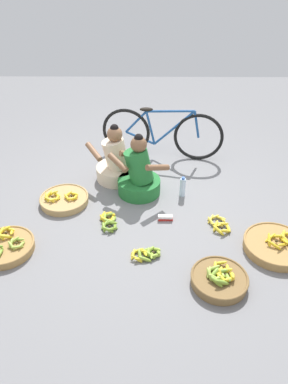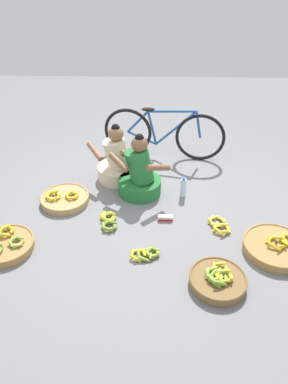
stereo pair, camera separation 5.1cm
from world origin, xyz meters
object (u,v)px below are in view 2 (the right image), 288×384
at_px(banana_basket_mid_left, 65,198).
at_px(loose_bananas_back_left, 219,225).
at_px(banana_basket_back_center, 276,247).
at_px(water_bottle, 183,187).
at_px(loose_bananas_near_vendor, 146,254).
at_px(packet_carton_stack, 165,218).
at_px(vendor_woman_behind, 117,162).
at_px(bicycle_leaning, 163,134).
at_px(loose_bananas_front_left, 109,220).
at_px(banana_basket_front_center, 6,245).
at_px(vendor_woman_front, 140,175).
at_px(banana_basket_back_right, 218,280).

bearing_deg(banana_basket_mid_left, loose_bananas_back_left, -13.36).
bearing_deg(banana_basket_back_center, water_bottle, 132.92).
height_order(loose_bananas_near_vendor, packet_carton_stack, loose_bananas_near_vendor).
distance_m(vendor_woman_behind, banana_basket_back_center, 2.14).
bearing_deg(bicycle_leaning, loose_bananas_front_left, -112.23).
bearing_deg(vendor_woman_behind, loose_bananas_near_vendor, -74.28).
distance_m(vendor_woman_behind, banana_basket_front_center, 1.69).
bearing_deg(bicycle_leaning, banana_basket_front_center, -129.46).
distance_m(vendor_woman_front, banana_basket_front_center, 1.68).
xyz_separation_m(vendor_woman_front, loose_bananas_back_left, (0.89, -0.64, -0.22)).
height_order(bicycle_leaning, banana_basket_back_right, bicycle_leaning).
bearing_deg(packet_carton_stack, banana_basket_back_center, -22.74).
bearing_deg(loose_bananas_front_left, loose_bananas_back_left, -2.29).
distance_m(vendor_woman_behind, loose_bananas_near_vendor, 1.48).
height_order(banana_basket_back_right, banana_basket_mid_left, banana_basket_back_right).
bearing_deg(loose_bananas_near_vendor, loose_bananas_front_left, 130.01).
relative_size(vendor_woman_front, loose_bananas_back_left, 2.25).
height_order(banana_basket_back_center, water_bottle, water_bottle).
distance_m(bicycle_leaning, banana_basket_back_right, 2.41).
height_order(vendor_woman_front, banana_basket_mid_left, vendor_woman_front).
height_order(banana_basket_mid_left, loose_bananas_front_left, banana_basket_mid_left).
distance_m(banana_basket_mid_left, water_bottle, 1.42).
bearing_deg(banana_basket_front_center, banana_basket_back_center, 0.83).
bearing_deg(loose_bananas_near_vendor, banana_basket_back_center, 4.67).
distance_m(vendor_woman_front, water_bottle, 0.55).
distance_m(banana_basket_mid_left, loose_bananas_front_left, 0.67).
height_order(vendor_woman_front, loose_bananas_back_left, vendor_woman_front).
bearing_deg(banana_basket_back_right, vendor_woman_front, 117.64).
bearing_deg(banana_basket_front_center, water_bottle, 27.75).
bearing_deg(banana_basket_back_right, water_bottle, 99.26).
distance_m(banana_basket_back_right, banana_basket_front_center, 2.10).
bearing_deg(bicycle_leaning, water_bottle, -76.83).
relative_size(vendor_woman_behind, packet_carton_stack, 4.61).
distance_m(banana_basket_front_center, loose_bananas_near_vendor, 1.41).
bearing_deg(loose_bananas_front_left, banana_basket_front_center, -156.21).
height_order(bicycle_leaning, banana_basket_front_center, bicycle_leaning).
distance_m(banana_basket_front_center, loose_bananas_front_left, 1.08).
xyz_separation_m(banana_basket_back_right, banana_basket_front_center, (-2.06, 0.40, -0.01)).
height_order(banana_basket_back_center, loose_bananas_front_left, banana_basket_back_center).
bearing_deg(loose_bananas_near_vendor, banana_basket_front_center, 177.30).
distance_m(banana_basket_front_center, loose_bananas_back_left, 2.23).
bearing_deg(banana_basket_back_right, loose_bananas_back_left, 80.21).
bearing_deg(packet_carton_stack, banana_basket_back_right, -63.52).
relative_size(vendor_woman_behind, loose_bananas_front_left, 2.07).
bearing_deg(loose_bananas_front_left, banana_basket_mid_left, 146.41).
relative_size(vendor_woman_behind, banana_basket_back_right, 1.47).
height_order(banana_basket_back_right, loose_bananas_front_left, banana_basket_back_right).
bearing_deg(packet_carton_stack, vendor_woman_front, 119.54).
relative_size(banana_basket_mid_left, loose_bananas_back_left, 1.64).
xyz_separation_m(water_bottle, packet_carton_stack, (-0.22, -0.47, -0.09)).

